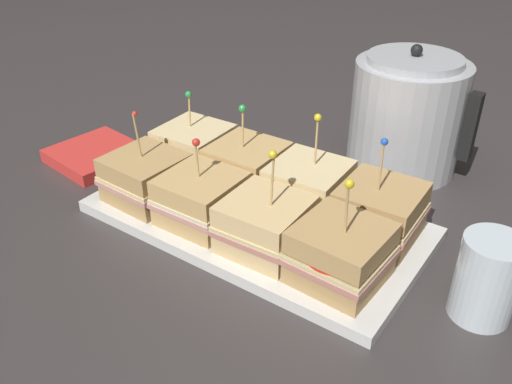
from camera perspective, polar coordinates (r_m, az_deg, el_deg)
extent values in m
plane|color=#383333|center=(0.85, 0.00, -3.39)|extent=(6.00, 6.00, 0.00)
cube|color=silver|center=(0.85, 0.00, -3.11)|extent=(0.51, 0.27, 0.01)
cube|color=silver|center=(0.84, 0.00, -2.61)|extent=(0.51, 0.27, 0.01)
cube|color=tan|center=(0.89, -11.34, 0.28)|extent=(0.11, 0.11, 0.03)
cube|color=tan|center=(0.88, -11.46, 1.34)|extent=(0.12, 0.12, 0.01)
cube|color=beige|center=(0.88, -11.51, 1.74)|extent=(0.12, 0.12, 0.01)
cube|color=tan|center=(0.87, -11.64, 2.79)|extent=(0.11, 0.11, 0.03)
cylinder|color=tan|center=(0.85, -12.34, 5.52)|extent=(0.00, 0.01, 0.08)
sphere|color=red|center=(0.83, -12.65, 8.05)|extent=(0.01, 0.01, 0.01)
cube|color=tan|center=(0.82, -5.68, -2.02)|extent=(0.11, 0.11, 0.03)
cube|color=tan|center=(0.81, -5.75, -0.91)|extent=(0.12, 0.12, 0.01)
cube|color=beige|center=(0.81, -5.78, -0.48)|extent=(0.11, 0.11, 0.01)
cube|color=tan|center=(0.80, -5.84, 0.63)|extent=(0.11, 0.11, 0.03)
cylinder|color=tan|center=(0.78, -6.20, 3.11)|extent=(0.00, 0.01, 0.07)
sphere|color=red|center=(0.77, -6.33, 5.21)|extent=(0.01, 0.01, 0.01)
cube|color=#DBB77A|center=(0.76, 0.99, -4.81)|extent=(0.11, 0.11, 0.03)
cube|color=tan|center=(0.75, 1.00, -3.65)|extent=(0.12, 0.12, 0.01)
cube|color=beige|center=(0.75, 1.01, -3.20)|extent=(0.12, 0.12, 0.01)
cube|color=#E8C281|center=(0.74, 1.02, -2.04)|extent=(0.11, 0.11, 0.03)
cylinder|color=tan|center=(0.71, 1.72, 0.97)|extent=(0.00, 0.01, 0.09)
sphere|color=yellow|center=(0.69, 1.77, 3.98)|extent=(0.01, 0.01, 0.01)
cube|color=tan|center=(0.72, 8.73, -7.92)|extent=(0.11, 0.11, 0.03)
cube|color=tan|center=(0.71, 8.85, -6.74)|extent=(0.12, 0.12, 0.01)
cube|color=beige|center=(0.70, 8.90, -6.28)|extent=(0.12, 0.12, 0.01)
cylinder|color=red|center=(0.69, 8.20, -6.74)|extent=(0.07, 0.07, 0.00)
cube|color=tan|center=(0.69, 9.05, -4.82)|extent=(0.11, 0.11, 0.03)
cylinder|color=tan|center=(0.65, 9.50, -2.12)|extent=(0.00, 0.01, 0.08)
sphere|color=yellow|center=(0.63, 9.81, 0.85)|extent=(0.01, 0.01, 0.01)
cube|color=beige|center=(0.96, -6.40, 3.27)|extent=(0.11, 0.11, 0.03)
cube|color=tan|center=(0.95, -6.46, 4.27)|extent=(0.12, 0.12, 0.01)
cube|color=beige|center=(0.95, -6.49, 4.65)|extent=(0.12, 0.12, 0.01)
cylinder|color=red|center=(0.94, -7.27, 4.50)|extent=(0.08, 0.08, 0.00)
cube|color=beige|center=(0.94, -6.57, 5.86)|extent=(0.11, 0.11, 0.03)
cylinder|color=tan|center=(0.93, -7.00, 8.29)|extent=(0.00, 0.01, 0.07)
sphere|color=green|center=(0.92, -7.14, 10.17)|extent=(0.01, 0.01, 0.01)
cube|color=tan|center=(0.90, -0.92, 1.24)|extent=(0.11, 0.11, 0.03)
cube|color=tan|center=(0.89, -0.93, 2.29)|extent=(0.12, 0.12, 0.01)
cube|color=beige|center=(0.88, -0.93, 2.70)|extent=(0.11, 0.11, 0.01)
cylinder|color=red|center=(0.87, -1.67, 2.50)|extent=(0.06, 0.06, 0.00)
cube|color=tan|center=(0.87, -0.94, 3.97)|extent=(0.11, 0.11, 0.03)
cylinder|color=tan|center=(0.85, -1.42, 6.51)|extent=(0.00, 0.01, 0.08)
sphere|color=green|center=(0.84, -1.45, 8.80)|extent=(0.01, 0.01, 0.01)
cube|color=beige|center=(0.85, 5.45, -0.97)|extent=(0.11, 0.11, 0.03)
cube|color=tan|center=(0.84, 5.51, 0.13)|extent=(0.12, 0.12, 0.01)
cube|color=beige|center=(0.83, 5.54, 0.55)|extent=(0.12, 0.12, 0.01)
cylinder|color=red|center=(0.82, 4.88, 0.30)|extent=(0.09, 0.09, 0.00)
cube|color=beige|center=(0.82, 5.62, 1.88)|extent=(0.11, 0.11, 0.03)
cylinder|color=tan|center=(0.80, 6.35, 5.06)|extent=(0.00, 0.00, 0.09)
sphere|color=yellow|center=(0.79, 6.53, 7.81)|extent=(0.01, 0.01, 0.01)
cube|color=tan|center=(0.81, 12.66, -3.47)|extent=(0.11, 0.11, 0.03)
cube|color=tan|center=(0.80, 12.81, -2.35)|extent=(0.12, 0.12, 0.01)
cube|color=beige|center=(0.79, 12.87, -1.92)|extent=(0.12, 0.12, 0.01)
cylinder|color=red|center=(0.77, 12.35, -2.24)|extent=(0.08, 0.08, 0.00)
cube|color=tan|center=(0.78, 13.06, -0.56)|extent=(0.11, 0.11, 0.03)
cylinder|color=tan|center=(0.75, 12.98, 2.32)|extent=(0.00, 0.01, 0.09)
sphere|color=blue|center=(0.73, 13.37, 5.16)|extent=(0.01, 0.01, 0.01)
cylinder|color=#B7BABF|center=(1.00, 15.53, 7.61)|extent=(0.20, 0.20, 0.20)
cylinder|color=#B7BABF|center=(0.97, 16.42, 13.22)|extent=(0.16, 0.16, 0.01)
sphere|color=black|center=(0.96, 16.56, 14.12)|extent=(0.02, 0.02, 0.02)
cube|color=black|center=(0.97, 21.63, 6.38)|extent=(0.02, 0.02, 0.12)
cylinder|color=silver|center=(0.71, 23.12, -8.43)|extent=(0.08, 0.08, 0.11)
cube|color=red|center=(1.07, -16.31, 3.89)|extent=(0.16, 0.16, 0.02)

